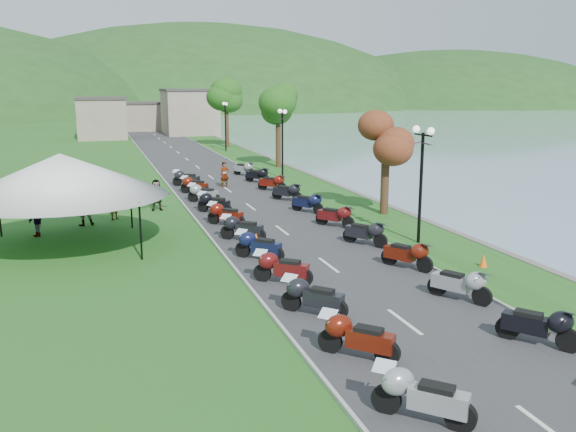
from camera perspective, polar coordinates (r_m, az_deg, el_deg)
road at (r=46.07m, az=-7.22°, el=3.62°), size 7.00×120.00×0.02m
hills_backdrop at (r=205.10m, az=-15.69°, el=9.79°), size 360.00×120.00×76.00m
far_building at (r=90.14m, az=-13.93°, el=9.07°), size 18.00×16.00×5.00m
moto_row_left at (r=22.50m, az=-1.55°, el=-3.85°), size 2.60×42.82×1.10m
moto_row_right at (r=27.92m, az=5.68°, el=-0.75°), size 2.60×42.08×1.10m
vendor_tent_main at (r=27.18m, az=-20.29°, el=1.32°), size 5.80×5.80×4.00m
tree_lakeside at (r=32.51m, az=9.13°, el=5.52°), size 2.23×2.23×6.18m
pedestrian_a at (r=32.52m, az=-15.87°, el=-0.31°), size 0.72×0.71×1.61m
pedestrian_b at (r=31.61m, az=-18.51°, el=-0.83°), size 1.02×0.69×1.94m
pedestrian_c at (r=30.05m, az=-22.46°, el=-1.78°), size 0.92×1.19×1.71m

